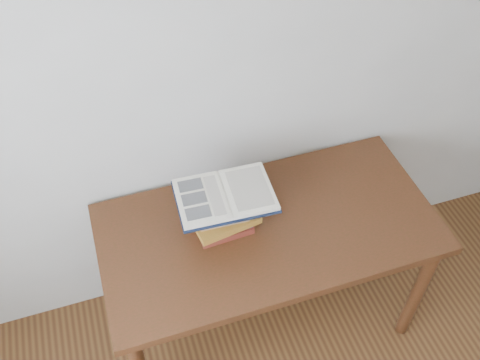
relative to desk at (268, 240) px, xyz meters
name	(u,v)px	position (x,y,z in m)	size (l,w,h in m)	color
desk	(268,240)	(0.00, 0.00, 0.00)	(1.38, 0.69, 0.74)	#471F11
book_stack	(224,212)	(-0.17, 0.06, 0.19)	(0.28, 0.22, 0.18)	maroon
open_book	(225,195)	(-0.17, 0.05, 0.29)	(0.39, 0.28, 0.03)	black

